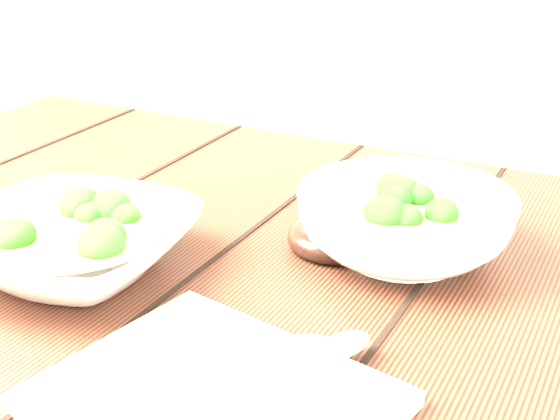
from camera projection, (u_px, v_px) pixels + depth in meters
name	position (u px, v px, depth m)	size (l,w,h in m)	color
table	(235.00, 364.00, 0.82)	(1.20, 0.80, 0.75)	#35190F
soup_bowl_front	(73.00, 243.00, 0.75)	(0.25, 0.25, 0.07)	silver
soup_bowl_back	(405.00, 222.00, 0.78)	(0.22, 0.22, 0.08)	silver
trivet	(335.00, 237.00, 0.80)	(0.10, 0.10, 0.02)	black
napkin	(213.00, 401.00, 0.56)	(0.24, 0.19, 0.01)	beige
spoon_left	(254.00, 364.00, 0.59)	(0.11, 0.18, 0.01)	#B8B2A2
spoon_right	(305.00, 364.00, 0.59)	(0.09, 0.19, 0.01)	#B8B2A2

